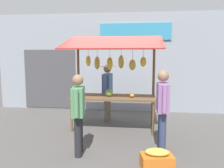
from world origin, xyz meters
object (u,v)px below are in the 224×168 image
(shopper_in_striped_shirt, at_px, (162,105))
(vendor_with_sunhat, at_px, (107,88))
(market_stall, at_px, (114,71))
(produce_crate_near, at_px, (157,160))
(shopper_in_grey_tee, at_px, (78,109))

(shopper_in_striped_shirt, bearing_deg, vendor_with_sunhat, 32.89)
(market_stall, relative_size, produce_crate_near, 4.10)
(vendor_with_sunhat, height_order, produce_crate_near, vendor_with_sunhat)
(market_stall, height_order, shopper_in_striped_shirt, market_stall)
(shopper_in_grey_tee, bearing_deg, produce_crate_near, -114.46)
(produce_crate_near, bearing_deg, vendor_with_sunhat, -65.82)
(produce_crate_near, bearing_deg, shopper_in_striped_shirt, -99.27)
(shopper_in_striped_shirt, relative_size, shopper_in_grey_tee, 1.04)
(market_stall, xyz_separation_m, vendor_with_sunhat, (0.28, -0.70, -0.56))
(market_stall, distance_m, produce_crate_near, 2.82)
(market_stall, relative_size, shopper_in_striped_shirt, 1.49)
(shopper_in_striped_shirt, distance_m, shopper_in_grey_tee, 1.71)
(vendor_with_sunhat, xyz_separation_m, produce_crate_near, (-1.32, 2.93, -0.83))
(vendor_with_sunhat, distance_m, produce_crate_near, 3.32)
(market_stall, xyz_separation_m, produce_crate_near, (-1.04, 2.23, -1.39))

